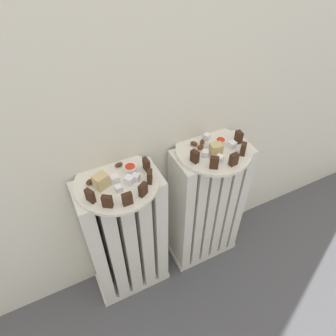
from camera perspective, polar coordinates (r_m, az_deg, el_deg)
name	(u,v)px	position (r m, az deg, el deg)	size (l,w,h in m)	color
ground_plane	(198,316)	(1.40, 5.66, -26.19)	(6.00, 6.00, 0.00)	#4C4C51
radiator_left	(126,239)	(1.21, -7.88, -13.29)	(0.30, 0.15, 0.62)	silver
radiator_right	(206,208)	(1.31, 7.17, -7.46)	(0.30, 0.15, 0.62)	silver
plate_left	(117,182)	(0.97, -9.66, -2.63)	(0.27, 0.27, 0.01)	silver
plate_right	(213,150)	(1.08, 8.62, 3.43)	(0.27, 0.27, 0.01)	silver
dark_cake_slice_left_0	(90,196)	(0.90, -14.56, -5.13)	(0.03, 0.01, 0.04)	#382114
dark_cake_slice_left_1	(107,201)	(0.88, -11.46, -6.24)	(0.03, 0.01, 0.04)	#382114
dark_cake_slice_left_2	(127,199)	(0.87, -7.74, -5.85)	(0.03, 0.01, 0.04)	#382114
dark_cake_slice_left_3	(143,189)	(0.89, -4.76, -4.08)	(0.03, 0.01, 0.04)	#382114
dark_cake_slice_left_4	(150,177)	(0.93, -3.49, -1.65)	(0.03, 0.01, 0.04)	#382114
dark_cake_slice_left_5	(146,165)	(0.97, -4.13, 0.65)	(0.03, 0.01, 0.04)	#382114
marble_cake_slice_left_0	(101,181)	(0.94, -12.60, -2.45)	(0.04, 0.04, 0.05)	tan
turkish_delight_left_0	(119,188)	(0.92, -9.37, -3.86)	(0.02, 0.02, 0.02)	white
turkish_delight_left_1	(115,179)	(0.95, -10.09, -2.04)	(0.02, 0.02, 0.02)	white
turkish_delight_left_2	(129,180)	(0.94, -7.36, -2.30)	(0.03, 0.03, 0.03)	white
turkish_delight_left_3	(136,177)	(0.95, -6.09, -1.77)	(0.02, 0.02, 0.02)	white
medjool_date_left_0	(90,182)	(0.96, -14.55, -2.56)	(0.03, 0.02, 0.02)	#4C2814
medjool_date_left_1	(119,165)	(1.00, -9.32, 0.61)	(0.03, 0.02, 0.01)	#4C2814
jam_bowl_left	(130,169)	(0.97, -7.17, -0.16)	(0.04, 0.04, 0.03)	white
dark_cake_slice_right_0	(195,157)	(1.00, 5.10, 2.19)	(0.03, 0.02, 0.04)	#382114
dark_cake_slice_right_1	(214,163)	(0.99, 8.74, 1.01)	(0.03, 0.02, 0.04)	#382114
dark_cake_slice_right_2	(234,159)	(1.01, 12.37, 1.59)	(0.03, 0.02, 0.04)	#382114
dark_cake_slice_right_3	(243,149)	(1.06, 14.08, 3.52)	(0.03, 0.02, 0.04)	#382114
dark_cake_slice_right_4	(239,137)	(1.11, 13.27, 5.76)	(0.03, 0.02, 0.04)	#382114
marble_cake_slice_right_0	(216,149)	(1.05, 9.09, 3.62)	(0.04, 0.03, 0.04)	tan
turkish_delight_right_0	(220,159)	(1.02, 9.78, 1.78)	(0.02, 0.02, 0.02)	white
turkish_delight_right_1	(232,145)	(1.09, 12.06, 4.35)	(0.02, 0.02, 0.02)	white
turkish_delight_right_2	(205,154)	(1.04, 7.08, 2.72)	(0.02, 0.02, 0.02)	white
turkish_delight_right_3	(207,137)	(1.11, 7.38, 5.89)	(0.02, 0.02, 0.02)	white
medjool_date_right_0	(194,144)	(1.08, 4.95, 4.63)	(0.03, 0.02, 0.02)	#4C2814
medjool_date_right_1	(202,142)	(1.09, 6.51, 4.96)	(0.03, 0.02, 0.02)	#4C2814
medjool_date_right_2	(201,147)	(1.07, 6.20, 3.97)	(0.03, 0.02, 0.02)	#4C2814
jam_bowl_right	(220,142)	(1.09, 9.93, 4.92)	(0.04, 0.04, 0.02)	white
fork	(209,150)	(1.07, 7.72, 3.40)	(0.05, 0.09, 0.00)	#B7B7BC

